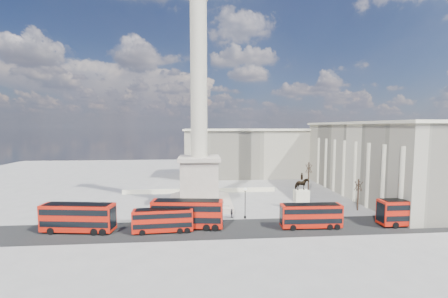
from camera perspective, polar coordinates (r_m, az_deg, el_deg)
name	(u,v)px	position (r m, az deg, el deg)	size (l,w,h in m)	color
ground	(199,211)	(58.11, -5.12, -12.79)	(180.00, 180.00, 0.00)	gray
asphalt_road	(228,229)	(48.85, 0.88, -16.22)	(120.00, 9.00, 0.01)	black
nelsons_column	(199,147)	(60.59, -5.16, 0.39)	(14.00, 14.00, 49.85)	#ADA090
balustrade_wall	(200,191)	(73.40, -5.00, -8.62)	(40.00, 0.60, 1.10)	beige
building_east	(378,159)	(79.45, 29.42, -1.78)	(19.00, 46.00, 18.60)	beige
building_northeast	(257,152)	(97.79, 6.88, -0.68)	(51.00, 17.00, 16.60)	beige
red_bus_a	(188,214)	(48.64, -7.53, -13.15)	(12.35, 4.08, 4.91)	#B71709
red_bus_b	(164,220)	(47.76, -12.42, -14.20)	(9.85, 2.78, 3.95)	#B71709
red_bus_c	(311,215)	(50.72, 17.68, -13.02)	(10.41, 2.71, 4.19)	#B71709
red_bus_d	(412,212)	(59.61, 34.46, -10.71)	(11.54, 2.75, 4.68)	#B71709
red_bus_e	(79,217)	(52.38, -27.97, -12.43)	(12.04, 4.17, 4.78)	#B71709
victorian_lamp	(245,200)	(53.02, 4.41, -10.61)	(0.50, 0.50, 5.88)	black
equestrian_statue	(301,196)	(61.14, 15.78, -9.47)	(3.68, 2.76, 7.74)	beige
bare_tree_near	(394,185)	(63.24, 31.80, -6.41)	(1.75, 1.75, 7.66)	#332319
bare_tree_mid	(358,185)	(63.66, 26.16, -6.66)	(1.82, 1.82, 6.91)	#332319
bare_tree_far	(309,167)	(77.79, 17.20, -3.64)	(2.00, 2.00, 8.17)	#332319
pedestrian_walking	(311,212)	(57.16, 17.70, -12.41)	(0.62, 0.41, 1.70)	black
pedestrian_standing	(329,214)	(57.61, 21.05, -12.42)	(0.78, 0.61, 1.60)	black
pedestrian_crossing	(232,213)	(53.86, 1.61, -13.20)	(1.05, 0.44, 1.78)	black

